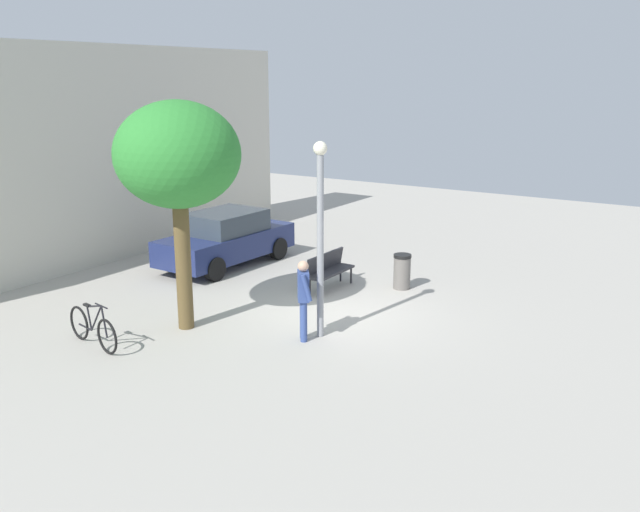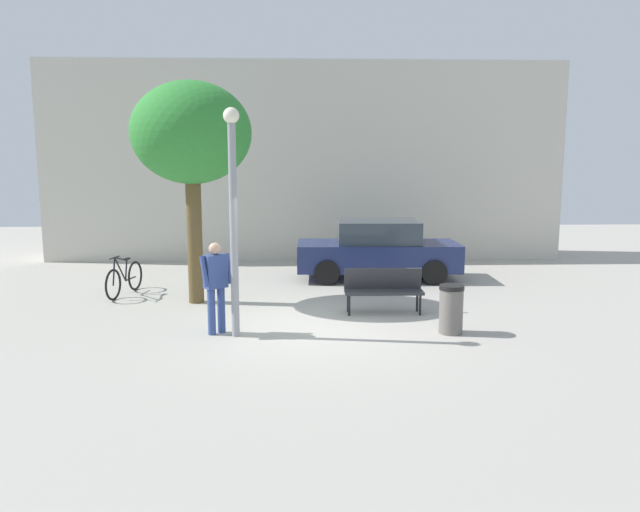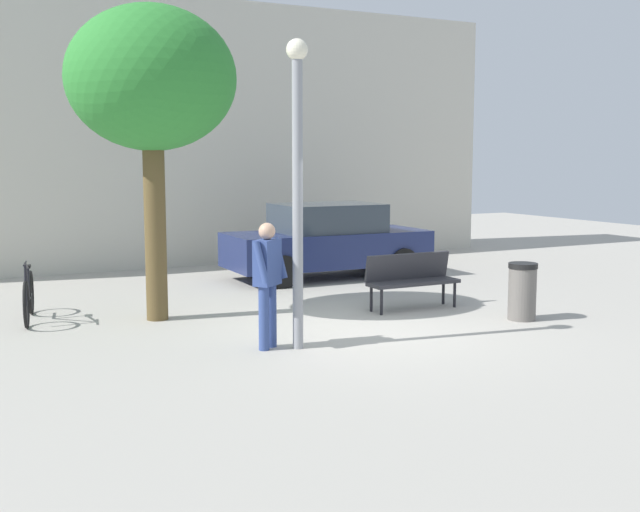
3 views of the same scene
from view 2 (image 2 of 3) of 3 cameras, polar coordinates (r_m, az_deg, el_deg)
name	(u,v)px [view 2 (image 2 of 3)]	position (r m, az deg, el deg)	size (l,w,h in m)	color
ground_plane	(310,328)	(11.64, -0.92, -6.68)	(36.00, 36.00, 0.00)	#A8A399
building_facade	(304,162)	(19.96, -1.49, 8.69)	(16.05, 2.00, 6.09)	beige
lamppost	(233,206)	(10.82, -8.04, 4.65)	(0.28, 0.28, 4.01)	gray
person_by_lamppost	(216,281)	(11.21, -9.62, -2.34)	(0.61, 0.54, 1.67)	#334784
park_bench	(383,287)	(12.72, 5.89, -2.84)	(1.60, 0.49, 0.92)	#2D2D33
plaza_tree	(191,135)	(13.61, -11.81, 10.91)	(2.56, 2.56, 4.78)	brown
bicycle_black	(124,279)	(15.02, -17.65, -2.03)	(0.40, 1.79, 0.97)	black
parked_car_navy	(378,250)	(16.27, 5.37, 0.57)	(4.25, 1.92, 1.55)	navy
trash_bin	(451,309)	(11.44, 12.04, -4.83)	(0.45, 0.45, 0.89)	#66605B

